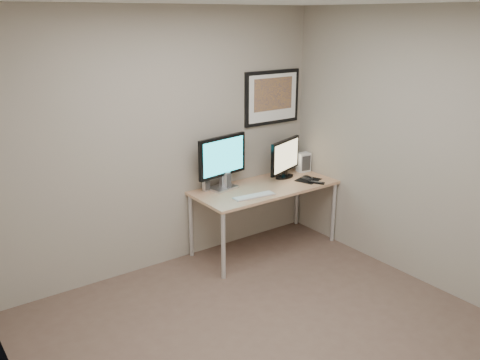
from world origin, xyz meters
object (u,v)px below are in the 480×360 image
(monitor_tv, at_px, (285,158))
(fan_unit, at_px, (303,162))
(desk, at_px, (265,192))
(speaker_left, at_px, (205,182))
(speaker_right, at_px, (227,180))
(framed_art, at_px, (272,97))
(keyboard, at_px, (254,196))
(monitor_large, at_px, (222,160))

(monitor_tv, bearing_deg, fan_unit, -9.74)
(desk, relative_size, monitor_tv, 2.93)
(speaker_left, xyz_separation_m, speaker_right, (0.22, -0.08, 0.00))
(speaker_left, bearing_deg, framed_art, -1.07)
(monitor_tv, relative_size, keyboard, 1.20)
(desk, relative_size, speaker_left, 8.81)
(desk, bearing_deg, monitor_tv, 16.65)
(desk, distance_m, keyboard, 0.36)
(monitor_large, relative_size, fan_unit, 2.80)
(monitor_tv, bearing_deg, speaker_left, 151.38)
(keyboard, bearing_deg, speaker_left, 129.57)
(desk, xyz_separation_m, framed_art, (0.35, 0.33, 0.96))
(speaker_right, bearing_deg, fan_unit, -1.80)
(desk, relative_size, speaker_right, 8.46)
(speaker_left, relative_size, fan_unit, 0.81)
(desk, xyz_separation_m, speaker_left, (-0.60, 0.26, 0.16))
(fan_unit, bearing_deg, monitor_tv, -162.16)
(monitor_tv, bearing_deg, speaker_right, 154.92)
(speaker_right, distance_m, fan_unit, 1.10)
(keyboard, bearing_deg, monitor_tv, 30.34)
(desk, height_order, monitor_large, monitor_large)
(speaker_left, relative_size, speaker_right, 0.96)
(keyboard, bearing_deg, desk, 39.03)
(monitor_large, height_order, fan_unit, monitor_large)
(fan_unit, bearing_deg, speaker_left, -176.12)
(monitor_large, relative_size, keyboard, 1.39)
(desk, distance_m, monitor_large, 0.60)
(monitor_large, xyz_separation_m, keyboard, (0.12, -0.40, -0.31))
(monitor_large, distance_m, keyboard, 0.52)
(framed_art, bearing_deg, desk, -136.54)
(fan_unit, bearing_deg, framed_art, 164.30)
(fan_unit, bearing_deg, desk, -158.75)
(desk, xyz_separation_m, speaker_right, (-0.38, 0.18, 0.16))
(keyboard, height_order, fan_unit, fan_unit)
(monitor_large, bearing_deg, keyboard, -82.58)
(framed_art, distance_m, speaker_right, 1.09)
(desk, height_order, speaker_right, speaker_right)
(speaker_left, distance_m, keyboard, 0.55)
(monitor_large, xyz_separation_m, fan_unit, (1.13, -0.03, -0.21))
(framed_art, height_order, fan_unit, framed_art)
(desk, distance_m, framed_art, 1.07)
(monitor_tv, height_order, fan_unit, monitor_tv)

